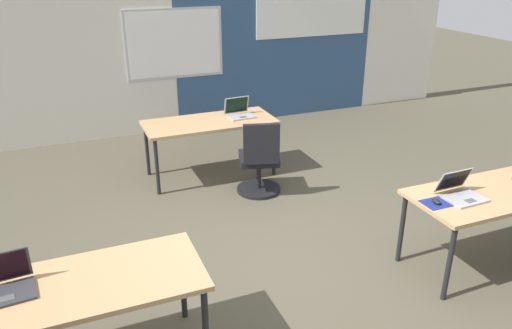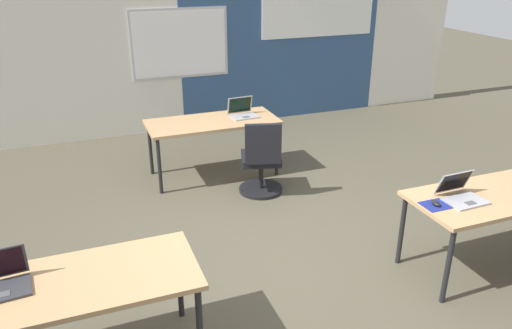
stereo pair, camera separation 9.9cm
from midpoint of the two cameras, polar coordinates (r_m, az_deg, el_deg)
ground_plane at (r=4.61m, az=3.84°, el=-11.66°), size 24.00×24.00×0.00m
back_wall_assembly at (r=7.89m, az=-8.54°, el=14.05°), size 10.00×0.27×2.80m
desk_near_left at (r=3.44m, az=-19.52°, el=-13.32°), size 1.60×0.70×0.72m
desk_near_right at (r=4.82m, az=26.55°, el=-3.56°), size 1.60×0.70×0.72m
desk_far_center at (r=6.17m, az=-4.52°, el=4.50°), size 1.60×0.70×0.72m
laptop_near_left_end at (r=3.48m, az=-26.46°, el=-11.90°), size 0.35×0.29×0.24m
laptop_near_right_inner at (r=4.51m, az=23.05°, el=-3.17°), size 0.34×0.33×0.22m
mousepad_near_right_inner at (r=4.35m, az=20.48°, el=-4.39°), size 0.22×0.19×0.00m
mouse_near_right_inner at (r=4.34m, az=20.51°, el=-4.17°), size 0.06×0.10×0.03m
laptop_far_right at (r=6.29m, az=-1.06°, el=5.98°), size 0.35×0.31×0.23m
chair_far_right at (r=5.74m, az=1.13°, el=0.06°), size 0.54×0.60×0.92m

